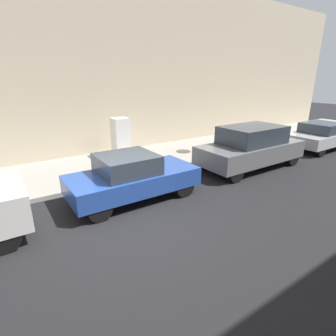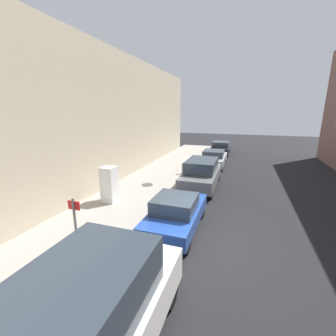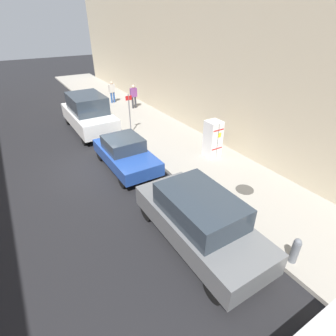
# 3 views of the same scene
# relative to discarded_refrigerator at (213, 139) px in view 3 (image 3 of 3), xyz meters

# --- Properties ---
(ground_plane) EXTENTS (80.00, 80.00, 0.00)m
(ground_plane) POSITION_rel_discarded_refrigerator_xyz_m (4.89, -1.96, -1.03)
(ground_plane) COLOR black
(sidewalk_slab) EXTENTS (3.91, 44.00, 0.14)m
(sidewalk_slab) POSITION_rel_discarded_refrigerator_xyz_m (0.58, -1.96, -0.96)
(sidewalk_slab) COLOR #9E998E
(sidewalk_slab) RESTS_ON ground
(building_facade_near) EXTENTS (2.38, 39.60, 8.14)m
(building_facade_near) POSITION_rel_discarded_refrigerator_xyz_m (-2.57, -1.96, 3.04)
(building_facade_near) COLOR beige
(building_facade_near) RESTS_ON ground
(discarded_refrigerator) EXTENTS (0.67, 0.69, 1.77)m
(discarded_refrigerator) POSITION_rel_discarded_refrigerator_xyz_m (0.00, 0.00, 0.00)
(discarded_refrigerator) COLOR white
(discarded_refrigerator) RESTS_ON sidewalk_slab
(manhole_cover) EXTENTS (0.70, 0.70, 0.02)m
(manhole_cover) POSITION_rel_discarded_refrigerator_xyz_m (0.74, 2.92, -0.88)
(manhole_cover) COLOR #47443F
(manhole_cover) RESTS_ON sidewalk_slab
(street_sign_post) EXTENTS (0.36, 0.07, 2.23)m
(street_sign_post) POSITION_rel_discarded_refrigerator_xyz_m (2.08, -4.75, 0.37)
(street_sign_post) COLOR slate
(street_sign_post) RESTS_ON sidewalk_slab
(fire_hydrant) EXTENTS (0.22, 0.22, 0.82)m
(fire_hydrant) POSITION_rel_discarded_refrigerator_xyz_m (2.18, 6.08, -0.47)
(fire_hydrant) COLOR slate
(fire_hydrant) RESTS_ON sidewalk_slab
(pedestrian_walking_far) EXTENTS (0.46, 0.22, 1.61)m
(pedestrian_walking_far) POSITION_rel_discarded_refrigerator_xyz_m (0.68, -11.08, 0.04)
(pedestrian_walking_far) COLOR #2D5193
(pedestrian_walking_far) RESTS_ON sidewalk_slab
(pedestrian_standing_near) EXTENTS (0.48, 0.22, 1.67)m
(pedestrian_standing_near) POSITION_rel_discarded_refrigerator_xyz_m (-0.12, -8.93, 0.08)
(pedestrian_standing_near) COLOR #333338
(pedestrian_standing_near) RESTS_ON sidewalk_slab
(parked_van_white) EXTENTS (2.04, 4.88, 2.15)m
(parked_van_white) POSITION_rel_discarded_refrigerator_xyz_m (3.87, -6.68, 0.04)
(parked_van_white) COLOR silver
(parked_van_white) RESTS_ON ground
(parked_hatchback_blue) EXTENTS (1.75, 3.88, 1.42)m
(parked_hatchback_blue) POSITION_rel_discarded_refrigerator_xyz_m (3.87, -1.39, -0.31)
(parked_hatchback_blue) COLOR #23479E
(parked_hatchback_blue) RESTS_ON ground
(parked_suv_gray) EXTENTS (1.90, 4.64, 1.73)m
(parked_suv_gray) POSITION_rel_discarded_refrigerator_xyz_m (3.87, 4.00, -0.14)
(parked_suv_gray) COLOR slate
(parked_suv_gray) RESTS_ON ground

